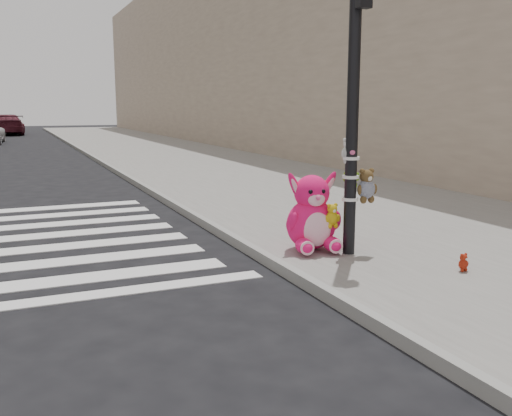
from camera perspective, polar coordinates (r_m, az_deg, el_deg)
name	(u,v)px	position (r m, az deg, el deg)	size (l,w,h in m)	color
ground	(212,344)	(5.33, -4.42, -13.38)	(120.00, 120.00, 0.00)	black
sidewalk_near	(263,179)	(16.16, 0.66, 2.91)	(7.00, 80.00, 0.14)	slate
curb_edge	(142,186)	(15.09, -11.38, 2.18)	(0.12, 80.00, 0.15)	gray
bld_near	(282,43)	(27.57, 2.67, 16.20)	(5.00, 60.00, 10.00)	tan
signal_pole	(354,133)	(7.69, 9.74, 7.40)	(0.70, 0.49, 4.00)	black
pink_bunny	(312,218)	(7.93, 5.64, -0.98)	(0.81, 0.91, 1.12)	#FF1569
red_teddy	(463,262)	(7.38, 20.02, -5.13)	(0.16, 0.11, 0.23)	#A42310
car_maroon_near	(7,125)	(45.82, -23.64, 7.65)	(2.07, 5.09, 1.48)	#511723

